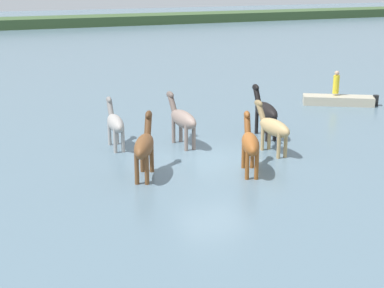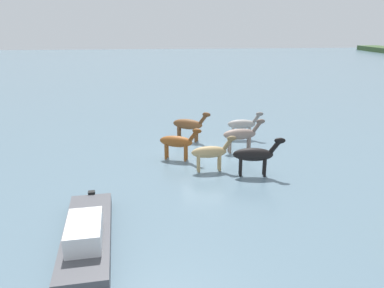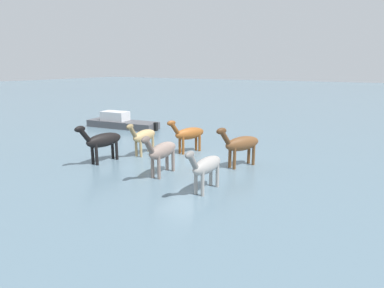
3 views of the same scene
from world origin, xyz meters
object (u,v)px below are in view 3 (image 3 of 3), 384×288
Objects in this scene: horse_gray_outer at (241,144)px; horse_dun_straggler at (143,136)px; horse_mid_herd at (162,151)px; boat_launch_far at (121,123)px; horse_pinto_flank at (188,134)px; horse_rear_stallion at (206,166)px; horse_dark_mare at (103,140)px.

horse_gray_outer is 5.34m from horse_dun_straggler.
horse_gray_outer is at bearing 94.20° from horse_dun_straggler.
horse_mid_herd is (2.51, 2.88, -0.02)m from horse_gray_outer.
horse_gray_outer is 12.67m from boat_launch_far.
horse_dun_straggler is (2.79, -2.25, -0.07)m from horse_mid_herd.
horse_mid_herd is 1.06× the size of horse_pinto_flank.
horse_pinto_flank is at bearing -169.71° from horse_mid_herd.
horse_rear_stallion is at bearing 58.95° from horse_pinto_flank.
horse_mid_herd is 3.66m from horse_dark_mare.
horse_mid_herd is at bearing -102.06° from horse_rear_stallion.
boat_launch_far is at bearing -85.70° from horse_gray_outer.
horse_mid_herd is at bearing 48.57° from horse_dun_straggler.
horse_dark_mare is at bearing -95.56° from horse_mid_herd.
horse_gray_outer is 0.98× the size of horse_mid_herd.
horse_mid_herd is 1.07× the size of horse_dun_straggler.
boat_launch_far is at bearing -92.54° from horse_pinto_flank.
horse_rear_stallion is 5.74m from horse_pinto_flank.
horse_rear_stallion is at bearing 70.94° from horse_mid_herd.
horse_dun_straggler is at bearing 135.13° from boat_launch_far.
horse_dun_straggler is at bearing -57.10° from horse_gray_outer.
horse_rear_stallion is 0.99× the size of horse_dun_straggler.
horse_pinto_flank is at bearing 128.36° from horse_dun_straggler.
boat_launch_far is at bearing -121.61° from horse_rear_stallion.
horse_dark_mare is (6.16, 2.75, 0.00)m from horse_gray_outer.
horse_pinto_flank is 9.11m from boat_launch_far.
horse_dark_mare is (2.72, 3.72, 0.06)m from horse_pinto_flank.
horse_pinto_flank is 0.40× the size of boat_launch_far.
horse_mid_herd reaches higher than boat_launch_far.
horse_mid_herd is at bearing -14.90° from horse_gray_outer.
boat_launch_far is (8.29, -3.72, -0.72)m from horse_pinto_flank.
horse_dun_straggler is (5.30, 0.63, -0.08)m from horse_gray_outer.
horse_dark_mare reaches higher than horse_gray_outer.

